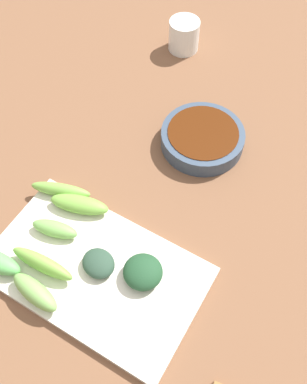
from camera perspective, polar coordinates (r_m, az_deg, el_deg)
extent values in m
cube|color=brown|center=(0.70, 0.48, -2.63)|extent=(2.10, 2.10, 0.02)
cylinder|color=#36465A|center=(0.76, 6.29, 6.91)|extent=(0.14, 0.14, 0.03)
cylinder|color=#4A2009|center=(0.76, 6.32, 7.14)|extent=(0.12, 0.12, 0.02)
cube|color=silver|center=(0.64, -7.49, -10.08)|extent=(0.18, 0.30, 0.01)
ellipsoid|color=#2A4534|center=(0.63, -7.12, -9.12)|extent=(0.06, 0.06, 0.02)
ellipsoid|color=#79B157|center=(0.62, -15.06, -12.39)|extent=(0.04, 0.08, 0.03)
ellipsoid|color=#73AE41|center=(0.68, -9.55, -1.58)|extent=(0.06, 0.10, 0.02)
ellipsoid|color=#73AD44|center=(0.70, -11.89, 0.26)|extent=(0.05, 0.10, 0.02)
ellipsoid|color=#74AE54|center=(0.66, -12.63, -4.68)|extent=(0.04, 0.07, 0.02)
ellipsoid|color=#1F4729|center=(0.62, -1.38, -10.27)|extent=(0.06, 0.06, 0.03)
ellipsoid|color=#79B345|center=(0.64, -14.16, -8.95)|extent=(0.03, 0.10, 0.03)
cylinder|color=white|center=(0.93, 3.95, 19.53)|extent=(0.06, 0.06, 0.06)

